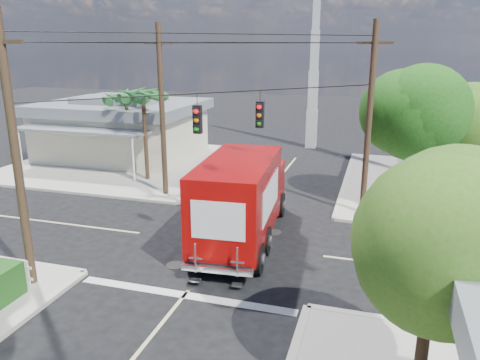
% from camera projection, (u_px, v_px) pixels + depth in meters
% --- Properties ---
extents(ground, '(120.00, 120.00, 0.00)m').
position_uv_depth(ground, '(226.00, 244.00, 19.31)').
color(ground, black).
rests_on(ground, ground).
extents(sidewalk_ne, '(14.12, 14.12, 0.14)m').
position_uv_depth(sidewalk_ne, '(471.00, 190.00, 26.27)').
color(sidewalk_ne, '#A9A399').
rests_on(sidewalk_ne, ground).
extents(sidewalk_nw, '(14.12, 14.12, 0.14)m').
position_uv_depth(sidewalk_nw, '(127.00, 163.00, 32.32)').
color(sidewalk_nw, '#A9A399').
rests_on(sidewalk_nw, ground).
extents(road_markings, '(32.00, 32.00, 0.01)m').
position_uv_depth(road_markings, '(214.00, 259.00, 17.95)').
color(road_markings, beige).
rests_on(road_markings, ground).
extents(building_nw, '(10.80, 10.20, 4.30)m').
position_uv_depth(building_nw, '(122.00, 127.00, 33.49)').
color(building_nw, beige).
rests_on(building_nw, sidewalk_nw).
extents(radio_tower, '(0.80, 0.80, 17.00)m').
position_uv_depth(radio_tower, '(314.00, 76.00, 35.99)').
color(radio_tower, silver).
rests_on(radio_tower, ground).
extents(tree_ne_front, '(4.21, 4.14, 6.66)m').
position_uv_depth(tree_ne_front, '(414.00, 114.00, 22.19)').
color(tree_ne_front, '#422D1C').
rests_on(tree_ne_front, sidewalk_ne).
extents(tree_ne_back, '(3.77, 3.66, 5.82)m').
position_uv_depth(tree_ne_back, '(465.00, 121.00, 23.66)').
color(tree_ne_back, '#422D1C').
rests_on(tree_ne_back, sidewalk_ne).
extents(tree_se, '(3.67, 3.54, 5.62)m').
position_uv_depth(tree_se, '(437.00, 241.00, 9.58)').
color(tree_se, '#422D1C').
rests_on(tree_se, sidewalk_se).
extents(palm_nw_front, '(3.01, 3.08, 5.59)m').
position_uv_depth(palm_nw_front, '(143.00, 97.00, 26.89)').
color(palm_nw_front, '#422D1C').
rests_on(palm_nw_front, sidewalk_nw).
extents(palm_nw_back, '(3.01, 3.08, 5.19)m').
position_uv_depth(palm_nw_back, '(126.00, 99.00, 28.93)').
color(palm_nw_back, '#422D1C').
rests_on(palm_nw_back, sidewalk_nw).
extents(utility_poles, '(12.00, 10.68, 9.00)m').
position_uv_depth(utility_poles, '(202.00, 124.00, 19.93)').
color(utility_poles, '#473321').
rests_on(utility_poles, ground).
extents(vending_boxes, '(1.90, 0.50, 1.10)m').
position_uv_depth(vending_boxes, '(391.00, 197.00, 23.01)').
color(vending_boxes, '#AB0C09').
rests_on(vending_boxes, sidewalk_ne).
extents(delivery_truck, '(3.27, 8.57, 3.63)m').
position_uv_depth(delivery_truck, '(242.00, 198.00, 19.21)').
color(delivery_truck, black).
rests_on(delivery_truck, ground).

